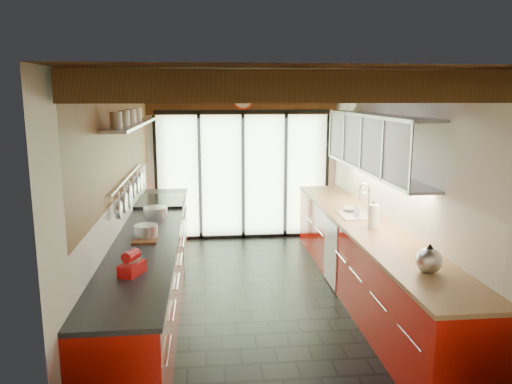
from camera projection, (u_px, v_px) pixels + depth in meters
ground at (261, 300)px, 5.98m from camera, size 5.50×5.50×0.00m
room_shell at (261, 164)px, 5.66m from camera, size 5.50×5.50×5.50m
ceiling_beams at (258, 92)px, 5.88m from camera, size 3.14×5.06×4.90m
glass_door at (243, 142)px, 8.29m from camera, size 2.95×0.10×2.90m
left_counter at (151, 268)px, 5.76m from camera, size 0.68×5.00×0.92m
range_stove at (162, 233)px, 7.18m from camera, size 0.66×0.90×0.97m
right_counter at (366, 260)px, 6.02m from camera, size 0.68×5.00×0.92m
sink_assembly at (358, 212)px, 6.31m from camera, size 0.45×0.52×0.43m
upper_cabinets_right at (375, 143)px, 6.06m from camera, size 0.34×3.00×3.00m
left_wall_fixtures at (132, 151)px, 5.77m from camera, size 0.28×2.60×0.96m
stand_mixer at (132, 264)px, 4.24m from camera, size 0.23×0.28×0.22m
pot_large at (146, 232)px, 5.27m from camera, size 0.30×0.30×0.16m
pot_small at (155, 212)px, 6.29m from camera, size 0.39×0.39×0.11m
cutting_board at (146, 239)px, 5.23m from camera, size 0.25×0.35×0.03m
kettle at (429, 259)px, 4.29m from camera, size 0.27×0.30×0.27m
paper_towel at (374, 217)px, 5.69m from camera, size 0.13×0.13×0.32m
soap_bottle at (357, 209)px, 6.30m from camera, size 0.10×0.10×0.17m
bowl at (352, 210)px, 6.53m from camera, size 0.27×0.27×0.05m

